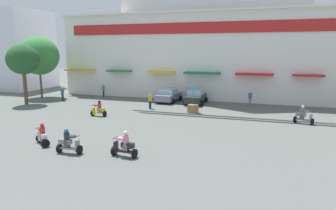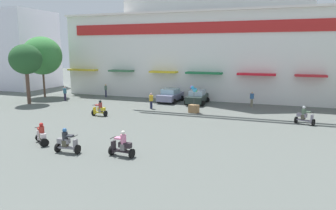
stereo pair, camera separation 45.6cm
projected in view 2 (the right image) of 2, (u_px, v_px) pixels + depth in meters
ground_plane at (149, 142)px, 19.72m from camera, size 128.00×128.00×0.00m
colonial_building at (217, 27)px, 39.28m from camera, size 37.46×15.88×20.66m
flank_building_left at (10, 50)px, 47.57m from camera, size 12.48×8.50×11.64m
plaza_tree_0 at (26, 60)px, 32.94m from camera, size 3.28×3.51×6.49m
plaza_tree_2 at (42, 56)px, 37.56m from camera, size 4.99×4.43×7.48m
parked_car_0 at (170, 95)px, 34.81m from camera, size 2.57×4.01×1.54m
parked_car_1 at (197, 97)px, 33.57m from camera, size 2.36×3.99×1.51m
scooter_rider_0 at (42, 135)px, 19.27m from camera, size 1.51×1.29×1.42m
scooter_rider_2 at (100, 109)px, 27.49m from camera, size 1.38×0.53×1.45m
scooter_rider_3 at (305, 117)px, 24.42m from camera, size 1.57×1.05×1.50m
scooter_rider_4 at (67, 143)px, 17.65m from camera, size 1.48×0.67×1.48m
scooter_rider_5 at (122, 146)px, 17.05m from camera, size 1.49×0.61×1.51m
pedestrian_0 at (252, 98)px, 31.74m from camera, size 0.50×0.50×1.61m
pedestrian_1 at (106, 90)px, 38.45m from camera, size 0.45×0.45×1.62m
pedestrian_2 at (151, 100)px, 30.80m from camera, size 0.46×0.46×1.60m
pedestrian_3 at (65, 93)px, 35.78m from camera, size 0.55×0.55×1.64m
balloon_vendor_cart at (194, 103)px, 28.86m from camera, size 1.02×0.80×2.57m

